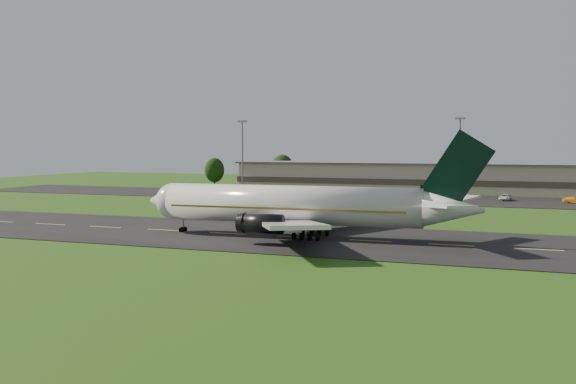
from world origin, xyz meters
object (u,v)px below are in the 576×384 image
(service_vehicle_a, at_px, (287,192))
(service_vehicle_d, at_px, (574,200))
(airliner, at_px, (297,206))
(service_vehicle_b, at_px, (420,196))
(light_mast_centre, at_px, (460,148))
(terminal, at_px, (469,179))
(service_vehicle_c, at_px, (505,197))
(light_mast_west, at_px, (242,147))

(service_vehicle_a, distance_m, service_vehicle_d, 70.52)
(airliner, xyz_separation_m, service_vehicle_b, (7.23, 72.86, -3.97))
(light_mast_centre, xyz_separation_m, service_vehicle_a, (-44.22, -6.34, -11.89))
(light_mast_centre, bearing_deg, terminal, 85.05)
(terminal, distance_m, light_mast_centre, 18.45)
(light_mast_centre, xyz_separation_m, service_vehicle_d, (26.29, -7.57, -11.92))
(terminal, relative_size, service_vehicle_a, 33.22)
(service_vehicle_a, height_order, service_vehicle_b, service_vehicle_a)
(service_vehicle_c, distance_m, service_vehicle_d, 15.13)
(light_mast_west, height_order, service_vehicle_b, light_mast_west)
(airliner, distance_m, service_vehicle_d, 83.90)
(service_vehicle_b, bearing_deg, terminal, -13.55)
(service_vehicle_c, bearing_deg, service_vehicle_d, -1.48)
(service_vehicle_b, bearing_deg, light_mast_west, 92.00)
(light_mast_west, bearing_deg, light_mast_centre, 0.00)
(service_vehicle_a, height_order, service_vehicle_d, service_vehicle_a)
(terminal, distance_m, light_mast_west, 64.10)
(light_mast_west, bearing_deg, terminal, 14.76)
(terminal, bearing_deg, service_vehicle_c, -65.41)
(light_mast_west, relative_size, service_vehicle_d, 4.12)
(service_vehicle_a, xyz_separation_m, service_vehicle_c, (55.53, 0.88, -0.00))
(terminal, xyz_separation_m, service_vehicle_d, (24.89, -23.75, -3.17))
(light_mast_centre, bearing_deg, service_vehicle_d, -16.06)
(light_mast_centre, xyz_separation_m, service_vehicle_b, (-8.70, -7.11, -12.05))
(airliner, distance_m, terminal, 97.70)
(service_vehicle_a, bearing_deg, service_vehicle_d, 7.45)
(service_vehicle_d, bearing_deg, service_vehicle_b, 114.36)
(terminal, height_order, light_mast_west, light_mast_west)
(light_mast_centre, xyz_separation_m, service_vehicle_c, (11.30, -5.46, -11.90))
(service_vehicle_c, xyz_separation_m, service_vehicle_d, (14.98, -2.11, -0.02))
(service_vehicle_a, bearing_deg, light_mast_centre, 16.61)
(terminal, distance_m, service_vehicle_c, 24.01)
(light_mast_west, distance_m, service_vehicle_b, 53.17)
(light_mast_west, distance_m, light_mast_centre, 60.00)
(terminal, bearing_deg, service_vehicle_a, -153.72)
(light_mast_centre, distance_m, service_vehicle_d, 29.84)
(light_mast_west, distance_m, service_vehicle_a, 20.75)
(service_vehicle_c, bearing_deg, service_vehicle_b, -168.76)
(airliner, distance_m, service_vehicle_b, 73.32)
(light_mast_west, relative_size, service_vehicle_c, 3.82)
(light_mast_centre, height_order, service_vehicle_d, light_mast_centre)
(airliner, relative_size, light_mast_west, 2.52)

